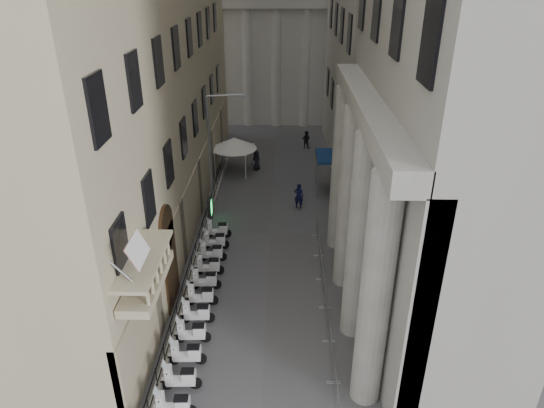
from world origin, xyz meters
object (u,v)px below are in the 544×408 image
Objects in this scene: security_tent at (232,142)px; pedestrian_a at (299,196)px; info_kiosk at (210,210)px; street_lamp at (214,145)px; pedestrian_b at (306,139)px.

security_tent is 8.99m from pedestrian_a.
info_kiosk is at bearing 36.76° from pedestrian_a.
street_lamp is 15.62m from pedestrian_b.
pedestrian_b is at bearing 41.94° from security_tent.
street_lamp is 4.44m from info_kiosk.
street_lamp is at bearing 23.43° from pedestrian_a.
pedestrian_a is 1.11× the size of pedestrian_b.
security_tent is 2.20× the size of info_kiosk.
pedestrian_b is at bearing -77.07° from pedestrian_a.
street_lamp is 4.93× the size of pedestrian_b.
pedestrian_a is at bearing 104.52° from pedestrian_b.
pedestrian_a is at bearing -51.68° from security_tent.
info_kiosk is (-0.32, -1.55, -4.15)m from street_lamp.
security_tent reaches higher than info_kiosk.
security_tent is 1.99× the size of pedestrian_a.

